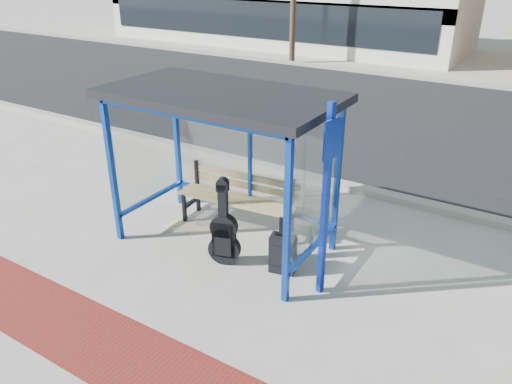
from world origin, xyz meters
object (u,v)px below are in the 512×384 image
Objects in this scene: guitar_bag at (224,235)px; suitcase at (283,254)px; bench at (239,196)px; backpack at (280,255)px.

guitar_bag is 0.88m from suitcase.
bench is 1.60× the size of guitar_bag.
bench reaches higher than backpack.
guitar_bag is at bearing -172.13° from backpack.
backpack is at bearing 117.56° from suitcase.
guitar_bag reaches higher than backpack.
bench is 1.16m from guitar_bag.
guitar_bag is 0.87m from backpack.
guitar_bag is 3.80× the size of backpack.
suitcase is at bearing -69.44° from backpack.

